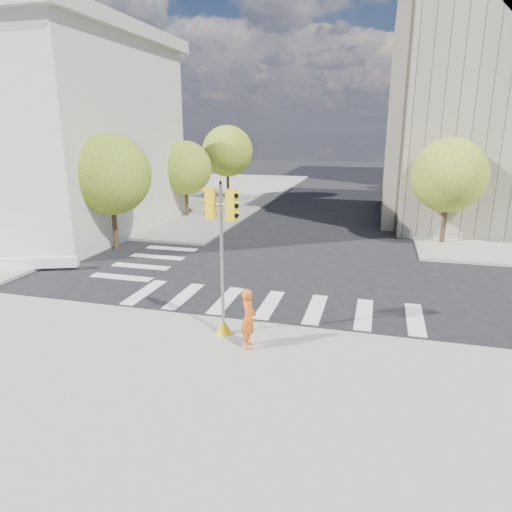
{
  "coord_description": "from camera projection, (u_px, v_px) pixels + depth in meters",
  "views": [
    {
      "loc": [
        3.73,
        -18.17,
        6.63
      ],
      "look_at": [
        -0.49,
        -2.56,
        2.1
      ],
      "focal_mm": 32.0,
      "sensor_mm": 36.0,
      "label": 1
    }
  ],
  "objects": [
    {
      "name": "ground",
      "position": [
        283.0,
        288.0,
        19.62
      ],
      "size": [
        160.0,
        160.0,
        0.0
      ],
      "primitive_type": "plane",
      "color": "black",
      "rests_on": "ground"
    },
    {
      "name": "sidewalk_near",
      "position": [
        172.0,
        459.0,
        9.37
      ],
      "size": [
        30.0,
        14.0,
        0.15
      ],
      "primitive_type": "cube",
      "color": "gray",
      "rests_on": "ground"
    },
    {
      "name": "sidewalk_far_left",
      "position": [
        150.0,
        192.0,
        48.79
      ],
      "size": [
        28.0,
        40.0,
        0.15
      ],
      "primitive_type": "cube",
      "color": "gray",
      "rests_on": "ground"
    },
    {
      "name": "classical_building",
      "position": [
        15.0,
        131.0,
        30.34
      ],
      "size": [
        19.0,
        15.0,
        12.7
      ],
      "color": "beige",
      "rests_on": "ground"
    },
    {
      "name": "tree_lw_near",
      "position": [
        110.0,
        175.0,
        24.84
      ],
      "size": [
        4.4,
        4.4,
        6.41
      ],
      "color": "#382616",
      "rests_on": "ground"
    },
    {
      "name": "tree_lw_mid",
      "position": [
        185.0,
        168.0,
        34.25
      ],
      "size": [
        4.0,
        4.0,
        5.77
      ],
      "color": "#382616",
      "rests_on": "ground"
    },
    {
      "name": "tree_lw_far",
      "position": [
        227.0,
        151.0,
        43.34
      ],
      "size": [
        4.8,
        4.8,
        6.95
      ],
      "color": "#382616",
      "rests_on": "ground"
    },
    {
      "name": "tree_re_near",
      "position": [
        449.0,
        175.0,
        25.93
      ],
      "size": [
        4.2,
        4.2,
        6.16
      ],
      "color": "#382616",
      "rests_on": "ground"
    },
    {
      "name": "tree_re_mid",
      "position": [
        430.0,
        157.0,
        37.0
      ],
      "size": [
        4.6,
        4.6,
        6.66
      ],
      "color": "#382616",
      "rests_on": "ground"
    },
    {
      "name": "tree_re_far",
      "position": [
        419.0,
        155.0,
        48.29
      ],
      "size": [
        4.0,
        4.0,
        5.88
      ],
      "color": "#382616",
      "rests_on": "ground"
    },
    {
      "name": "lamp_near",
      "position": [
        450.0,
        161.0,
        29.38
      ],
      "size": [
        0.35,
        0.18,
        8.11
      ],
      "color": "black",
      "rests_on": "sidewalk_far_right"
    },
    {
      "name": "lamp_far",
      "position": [
        430.0,
        151.0,
        42.39
      ],
      "size": [
        0.35,
        0.18,
        8.11
      ],
      "color": "black",
      "rests_on": "sidewalk_far_right"
    },
    {
      "name": "traffic_signal",
      "position": [
        222.0,
        271.0,
        14.41
      ],
      "size": [
        1.08,
        0.56,
        4.97
      ],
      "rotation": [
        0.0,
        0.0,
        -0.24
      ],
      "color": "yellow",
      "rests_on": "sidewalk_near"
    },
    {
      "name": "photographer",
      "position": [
        248.0,
        318.0,
        13.78
      ],
      "size": [
        0.6,
        0.77,
        1.89
      ],
      "primitive_type": "imported",
      "rotation": [
        0.0,
        0.0,
        1.8
      ],
      "color": "#E15815",
      "rests_on": "sidewalk_near"
    },
    {
      "name": "planter_wall",
      "position": [
        13.0,
        263.0,
        21.86
      ],
      "size": [
        5.74,
        2.54,
        0.5
      ],
      "primitive_type": "cube",
      "rotation": [
        0.0,
        0.0,
        0.37
      ],
      "color": "white",
      "rests_on": "sidewalk_left_near"
    }
  ]
}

